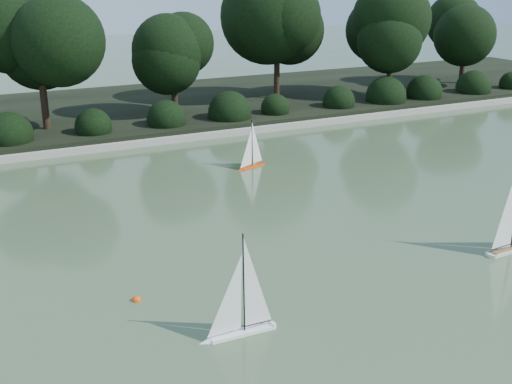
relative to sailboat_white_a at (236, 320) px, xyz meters
The scene contains 8 objects.
ground 2.64m from the sailboat_white_a, 20.09° to the left, with size 80.00×80.00×0.00m, color #37472A.
pond_coping 10.20m from the sailboat_white_a, 76.02° to the left, with size 40.00×0.35×0.18m, color gray.
far_bank 14.12m from the sailboat_white_a, 79.94° to the left, with size 40.00×8.00×0.30m, color black.
tree_line 13.10m from the sailboat_white_a, 73.32° to the left, with size 26.31×3.93×4.39m.
shrub_hedge 11.08m from the sailboat_white_a, 77.14° to the left, with size 29.10×1.10×1.10m.
sailboat_white_a is the anchor object (origin of this frame).
sailboat_orange 7.58m from the sailboat_white_a, 63.02° to the left, with size 0.89×0.43×1.24m.
race_buoy 1.78m from the sailboat_white_a, 121.47° to the left, with size 0.15×0.15×0.15m, color #E9480C.
Camera 1 is at (-5.48, -7.67, 4.61)m, focal length 45.00 mm.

